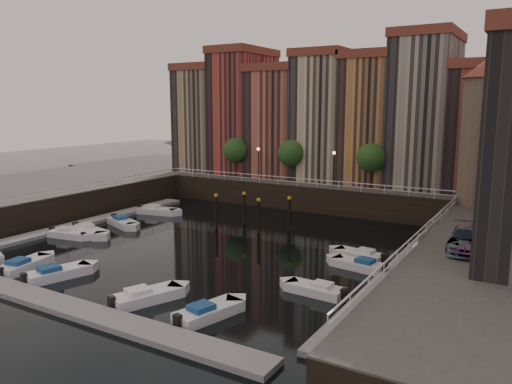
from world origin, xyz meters
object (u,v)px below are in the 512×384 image
Objects in this scene: corner_tower at (487,129)px; mooring_pilings at (252,213)px; gangway at (439,223)px; boat_left_2 at (88,232)px; car_b at (470,241)px; boat_left_1 at (69,234)px; car_c at (466,241)px; car_a at (486,202)px.

corner_tower is 23.50m from mooring_pilings.
gangway is at bearing 13.00° from mooring_pilings.
boat_left_2 is 33.87m from car_b.
mooring_pilings is 1.48× the size of boat_left_2.
boat_left_1 is (-30.47, -15.65, -1.58)m from gangway.
gangway is at bearing -122.80° from corner_tower.
boat_left_1 is 34.94m from car_b.
gangway is 17.74m from mooring_pilings.
car_c reaches higher than boat_left_1.
car_c is at bearing -21.26° from mooring_pilings.
boat_left_1 is (-33.37, -20.15, -9.86)m from corner_tower.
boat_left_2 is 1.13× the size of car_b.
car_a is 14.36m from car_b.
car_c is at bearing -136.03° from car_b.
car_a reaches higher than boat_left_2.
gangway is at bearing -154.20° from car_a.
gangway is 4.55m from car_a.
car_a is at bearing 36.97° from boat_left_2.
boat_left_2 is (-29.52, -14.19, -1.54)m from gangway.
boat_left_1 is 38.54m from car_a.
corner_tower reaches higher than car_a.
car_c is (0.45, -14.47, -0.05)m from car_a.
gangway is 1.61× the size of car_c.
mooring_pilings is 22.86m from car_c.
gangway is 1.78× the size of car_a.
car_a is at bearing 16.67° from mooring_pilings.
gangway is 1.12× the size of mooring_pilings.
corner_tower is 2.95× the size of car_a.
mooring_pilings is (-17.28, -3.99, -0.27)m from gangway.
boat_left_1 is 0.95× the size of car_a.
mooring_pilings is at bearing 153.22° from car_c.
corner_tower reaches higher than boat_left_2.
car_b is 0.23m from car_c.
corner_tower is at bearing 22.08° from boat_left_1.
gangway is 34.29m from boat_left_1.
corner_tower is 3.10× the size of car_b.
mooring_pilings is 17.66m from boat_left_1.
mooring_pilings is 22.98m from car_b.
corner_tower is 38.69m from boat_left_2.
mooring_pilings reaches higher than boat_left_1.
corner_tower is 1.66× the size of gangway.
gangway is at bearing 102.29° from car_c.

